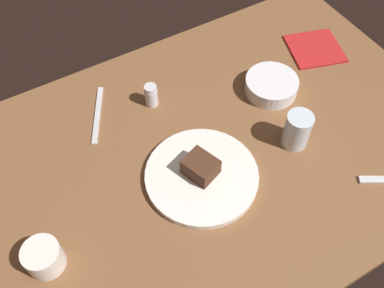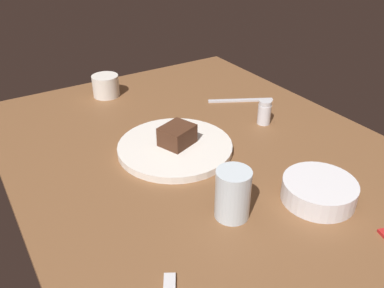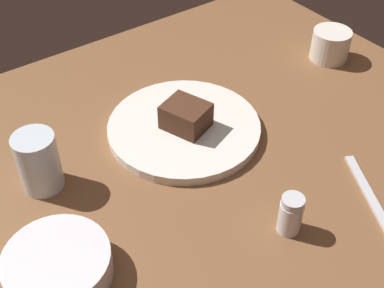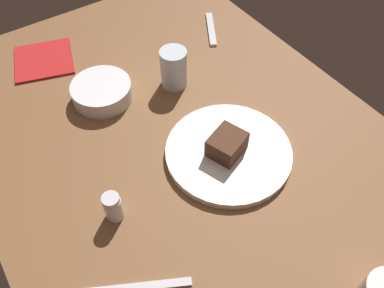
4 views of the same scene
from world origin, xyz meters
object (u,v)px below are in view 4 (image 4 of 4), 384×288
dessert_plate (228,152)px  salt_shaker (113,207)px  folded_napkin (44,60)px  dessert_spoon (211,29)px  side_bowl (102,92)px  butter_knife (136,287)px  water_glass (174,68)px  chocolate_cake_slice (227,144)px

dessert_plate → salt_shaker: salt_shaker is taller
folded_napkin → dessert_spoon: bearing=-107.1°
side_bowl → folded_napkin: side_bowl is taller
folded_napkin → butter_knife: bearing=172.3°
water_glass → dessert_spoon: bearing=-57.9°
dessert_plate → chocolate_cake_slice: size_ratio=3.64×
butter_knife → folded_napkin: 65.87cm
dessert_plate → butter_knife: size_ratio=1.40×
folded_napkin → side_bowl: bearing=-162.2°
water_glass → dessert_spoon: (12.81, -20.45, -4.50)cm
chocolate_cake_slice → salt_shaker: size_ratio=1.13×
dessert_plate → butter_knife: (-13.71, 30.00, -0.58)cm
water_glass → side_bowl: size_ratio=0.68×
salt_shaker → water_glass: size_ratio=0.67×
butter_knife → folded_napkin: (65.28, -8.80, 0.05)cm
chocolate_cake_slice → side_bowl: (30.39, 13.79, -1.83)cm
salt_shaker → butter_knife: 14.87cm
chocolate_cake_slice → butter_knife: 32.64cm
chocolate_cake_slice → water_glass: water_glass is taller
dessert_plate → butter_knife: dessert_plate is taller
water_glass → salt_shaker: bearing=130.4°
dessert_plate → chocolate_cake_slice: (0.01, 0.61, 3.08)cm
salt_shaker → side_bowl: bearing=-22.0°
chocolate_cake_slice → dessert_spoon: 44.85cm
butter_knife → folded_napkin: folded_napkin is taller
side_bowl → salt_shaker: bearing=158.0°
dessert_spoon → butter_knife: dessert_spoon is taller
chocolate_cake_slice → butter_knife: bearing=115.0°
salt_shaker → folded_napkin: size_ratio=0.44×
water_glass → folded_napkin: 35.76cm
salt_shaker → side_bowl: (29.97, -12.12, -1.10)cm
side_bowl → dessert_spoon: 38.17cm
chocolate_cake_slice → side_bowl: bearing=24.4°
dessert_spoon → chocolate_cake_slice: bearing=-1.2°
dessert_spoon → folded_napkin: 46.20cm
side_bowl → water_glass: bearing=-107.2°
dessert_plate → water_glass: bearing=-5.7°
dessert_plate → folded_napkin: 55.76cm
salt_shaker → dessert_plate: bearing=-90.9°
folded_napkin → salt_shaker: bearing=174.1°
side_bowl → folded_napkin: (21.16, 6.80, -1.79)cm
dessert_plate → chocolate_cake_slice: chocolate_cake_slice is taller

